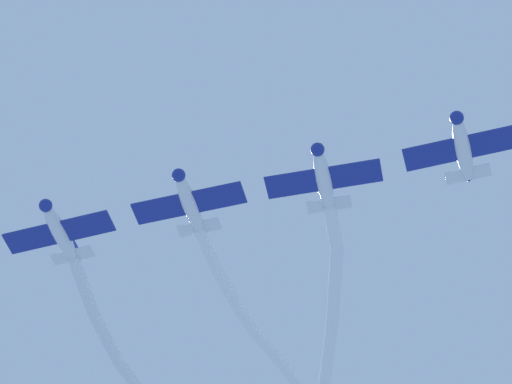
{
  "coord_description": "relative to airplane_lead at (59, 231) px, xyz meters",
  "views": [
    {
      "loc": [
        -31.91,
        -29.15,
        5.58
      ],
      "look_at": [
        4.13,
        -5.65,
        60.1
      ],
      "focal_mm": 77.59,
      "sensor_mm": 36.0,
      "label": 1
    }
  ],
  "objects": [
    {
      "name": "airplane_right_wing",
      "position": [
        5.59,
        -16.52,
        0.0
      ],
      "size": [
        5.68,
        7.36,
        1.83
      ],
      "rotation": [
        0.0,
        0.0,
        3.52
      ],
      "color": "silver"
    },
    {
      "name": "airplane_left_wing",
      "position": [
        2.8,
        -8.26,
        0.3
      ],
      "size": [
        5.68,
        7.41,
        1.83
      ],
      "rotation": [
        0.0,
        0.0,
        3.46
      ],
      "color": "silver"
    },
    {
      "name": "smoke_trail_lead",
      "position": [
        9.1,
        2.88,
        -0.64
      ],
      "size": [
        14.22,
        4.58,
        1.76
      ],
      "color": "white"
    },
    {
      "name": "airplane_slot",
      "position": [
        8.38,
        -24.77,
        0.3
      ],
      "size": [
        5.68,
        7.42,
        1.83
      ],
      "rotation": [
        0.0,
        0.0,
        3.45
      ],
      "color": "silver"
    },
    {
      "name": "smoke_trail_left_wing",
      "position": [
        16.69,
        -5.68,
        0.39
      ],
      "size": [
        23.79,
        3.39,
        1.33
      ],
      "color": "white"
    },
    {
      "name": "smoke_trail_right_wing",
      "position": [
        16.81,
        -10.33,
        0.33
      ],
      "size": [
        18.05,
        12.08,
        1.68
      ],
      "color": "white"
    },
    {
      "name": "airplane_lead",
      "position": [
        0.0,
        0.0,
        0.0
      ],
      "size": [
        5.68,
        7.42,
        1.83
      ],
      "rotation": [
        0.0,
        0.0,
        3.43
      ],
      "color": "silver"
    }
  ]
}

